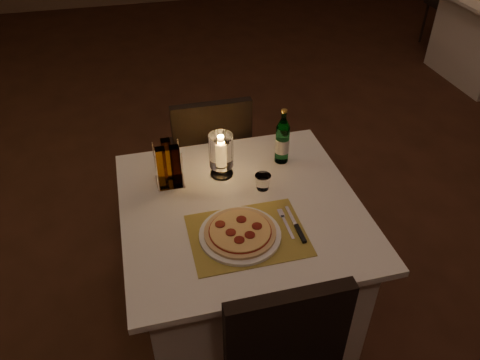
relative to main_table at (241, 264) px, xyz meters
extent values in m
cube|color=#442415|center=(-0.10, 0.31, -0.38)|extent=(8.00, 10.00, 0.02)
cube|color=white|center=(0.00, 0.00, -0.02)|extent=(0.88, 0.88, 0.71)
cube|color=white|center=(0.00, 0.00, 0.35)|extent=(1.00, 1.00, 0.03)
cube|color=black|center=(0.00, -0.61, 0.32)|extent=(0.42, 0.05, 0.42)
cube|color=black|center=(0.00, 0.80, 0.09)|extent=(0.42, 0.42, 0.05)
cube|color=black|center=(0.00, 0.61, 0.32)|extent=(0.42, 0.05, 0.42)
cylinder|color=black|center=(0.17, 0.97, -0.15)|extent=(0.03, 0.03, 0.44)
cylinder|color=black|center=(-0.17, 0.97, -0.15)|extent=(0.03, 0.03, 0.44)
cylinder|color=black|center=(0.17, 0.63, -0.15)|extent=(0.03, 0.03, 0.44)
cylinder|color=black|center=(-0.17, 0.63, -0.15)|extent=(0.03, 0.03, 0.44)
cube|color=#A38E38|center=(-0.02, -0.18, 0.37)|extent=(0.45, 0.34, 0.00)
cylinder|color=white|center=(-0.05, -0.18, 0.38)|extent=(0.32, 0.32, 0.01)
cylinder|color=#D8B77F|center=(-0.05, -0.18, 0.39)|extent=(0.28, 0.28, 0.01)
cylinder|color=maroon|center=(-0.05, -0.18, 0.40)|extent=(0.24, 0.24, 0.00)
cylinder|color=#EACC7F|center=(-0.05, -0.18, 0.40)|extent=(0.24, 0.24, 0.00)
cylinder|color=maroon|center=(0.02, -0.18, 0.40)|extent=(0.04, 0.04, 0.00)
cylinder|color=maroon|center=(-0.03, -0.13, 0.40)|extent=(0.04, 0.04, 0.00)
cylinder|color=maroon|center=(-0.12, -0.13, 0.40)|extent=(0.04, 0.04, 0.00)
cylinder|color=maroon|center=(-0.09, -0.19, 0.40)|extent=(0.04, 0.04, 0.00)
cylinder|color=maroon|center=(-0.07, -0.23, 0.40)|extent=(0.04, 0.04, 0.00)
cylinder|color=maroon|center=(-0.02, -0.22, 0.40)|extent=(0.04, 0.04, 0.00)
cube|color=silver|center=(0.15, -0.18, 0.37)|extent=(0.01, 0.14, 0.00)
cube|color=silver|center=(0.15, -0.09, 0.37)|extent=(0.02, 0.05, 0.00)
cube|color=black|center=(0.18, -0.23, 0.38)|extent=(0.02, 0.10, 0.01)
cube|color=silver|center=(0.18, -0.12, 0.37)|extent=(0.01, 0.12, 0.00)
cylinder|color=#5FB072|center=(0.26, 0.27, 0.46)|extent=(0.06, 0.06, 0.18)
cylinder|color=#5FB072|center=(0.26, 0.27, 0.61)|extent=(0.02, 0.02, 0.04)
cylinder|color=gold|center=(0.26, 0.27, 0.63)|extent=(0.03, 0.03, 0.01)
cylinder|color=silver|center=(0.26, 0.27, 0.45)|extent=(0.07, 0.07, 0.07)
cylinder|color=white|center=(-0.03, 0.23, 0.37)|extent=(0.10, 0.10, 0.01)
cylinder|color=white|center=(-0.03, 0.23, 0.40)|extent=(0.02, 0.02, 0.04)
cylinder|color=white|center=(-0.03, 0.23, 0.50)|extent=(0.11, 0.11, 0.16)
cylinder|color=white|center=(-0.03, 0.23, 0.48)|extent=(0.03, 0.03, 0.12)
ellipsoid|color=orange|center=(-0.03, 0.23, 0.55)|extent=(0.02, 0.02, 0.03)
cube|color=white|center=(-0.27, 0.23, 0.37)|extent=(0.12, 0.12, 0.01)
cylinder|color=white|center=(-0.32, 0.17, 0.46)|extent=(0.01, 0.01, 0.18)
cylinder|color=white|center=(-0.21, 0.17, 0.46)|extent=(0.01, 0.01, 0.18)
cylinder|color=white|center=(-0.32, 0.28, 0.46)|extent=(0.01, 0.01, 0.18)
cylinder|color=white|center=(-0.21, 0.28, 0.46)|extent=(0.01, 0.01, 0.18)
cube|color=#BF8C33|center=(-0.30, 0.20, 0.47)|extent=(0.04, 0.04, 0.20)
cube|color=#3F1E14|center=(-0.24, 0.20, 0.47)|extent=(0.04, 0.04, 0.20)
cube|color=#BF8C33|center=(-0.27, 0.26, 0.47)|extent=(0.04, 0.04, 0.20)
cube|color=black|center=(3.07, 2.93, 0.09)|extent=(0.42, 0.42, 0.05)
cylinder|color=black|center=(3.24, 3.10, -0.15)|extent=(0.03, 0.03, 0.44)
cylinder|color=black|center=(2.90, 3.10, -0.15)|extent=(0.03, 0.03, 0.44)
cylinder|color=black|center=(3.24, 2.76, -0.15)|extent=(0.03, 0.03, 0.44)
cylinder|color=black|center=(2.90, 2.76, -0.15)|extent=(0.03, 0.03, 0.44)
camera|label=1|loc=(-0.37, -1.44, 1.66)|focal=35.00mm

